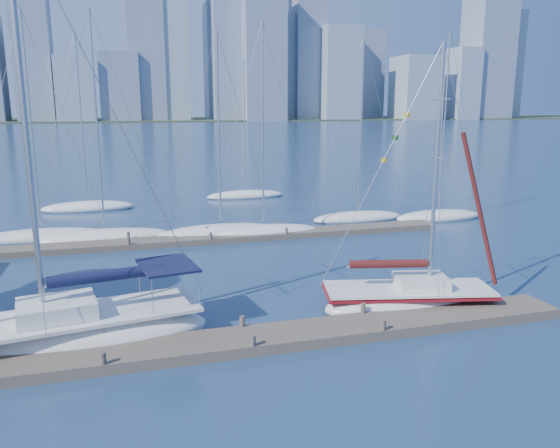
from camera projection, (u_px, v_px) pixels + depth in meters
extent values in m
plane|color=navy|center=(248.00, 346.00, 20.01)|extent=(700.00, 700.00, 0.00)
cube|color=brown|center=(247.00, 341.00, 19.97)|extent=(26.00, 2.00, 0.40)
cube|color=brown|center=(224.00, 238.00, 35.54)|extent=(30.00, 1.80, 0.36)
cube|color=#38472D|center=(129.00, 120.00, 320.68)|extent=(800.00, 100.00, 1.50)
ellipsoid|color=silver|center=(79.00, 335.00, 20.24)|extent=(9.89, 4.60, 1.67)
cube|color=silver|center=(77.00, 316.00, 20.07)|extent=(9.16, 4.24, 0.13)
cube|color=silver|center=(57.00, 309.00, 19.71)|extent=(2.96, 2.43, 0.61)
cylinder|color=silver|center=(25.00, 120.00, 18.10)|extent=(0.20, 0.20, 14.06)
cylinder|color=silver|center=(107.00, 278.00, 20.27)|extent=(4.47, 0.83, 0.11)
cylinder|color=black|center=(107.00, 276.00, 20.25)|extent=(4.16, 1.10, 0.45)
cube|color=black|center=(167.00, 265.00, 21.17)|extent=(2.40, 2.94, 0.09)
ellipsoid|color=silver|center=(408.00, 302.00, 23.81)|extent=(8.07, 4.15, 1.35)
cube|color=silver|center=(408.00, 288.00, 23.67)|extent=(7.47, 3.83, 0.11)
cube|color=silver|center=(421.00, 281.00, 23.63)|extent=(2.47, 2.07, 0.50)
cylinder|color=silver|center=(436.00, 170.00, 22.62)|extent=(0.16, 0.16, 10.22)
cylinder|color=silver|center=(388.00, 266.00, 23.40)|extent=(3.58, 0.89, 0.09)
cylinder|color=#3E0D11|center=(388.00, 264.00, 23.38)|extent=(3.35, 1.09, 0.36)
cube|color=maroon|center=(408.00, 292.00, 23.70)|extent=(7.65, 3.96, 0.09)
ellipsoid|color=silver|center=(42.00, 237.00, 35.68)|extent=(8.55, 4.75, 1.09)
cylinder|color=silver|center=(31.00, 121.00, 34.08)|extent=(0.12, 0.12, 13.36)
ellipsoid|color=silver|center=(105.00, 238.00, 35.46)|extent=(8.79, 3.16, 1.14)
cylinder|color=silver|center=(97.00, 121.00, 33.87)|extent=(0.12, 0.12, 13.30)
ellipsoid|color=silver|center=(221.00, 233.00, 36.76)|extent=(8.62, 5.52, 1.19)
cylinder|color=silver|center=(219.00, 128.00, 35.27)|extent=(0.13, 0.13, 12.18)
ellipsoid|color=silver|center=(264.00, 233.00, 36.83)|extent=(8.10, 3.58, 1.11)
cylinder|color=silver|center=(263.00, 124.00, 35.29)|extent=(0.12, 0.12, 12.81)
ellipsoid|color=silver|center=(358.00, 218.00, 41.72)|extent=(7.48, 3.36, 1.06)
cylinder|color=silver|center=(361.00, 125.00, 40.22)|extent=(0.12, 0.12, 12.46)
ellipsoid|color=silver|center=(439.00, 217.00, 42.05)|extent=(7.14, 2.28, 1.11)
cylinder|color=silver|center=(445.00, 121.00, 40.50)|extent=(0.12, 0.12, 12.98)
ellipsoid|color=silver|center=(88.00, 208.00, 45.80)|extent=(7.81, 4.59, 1.15)
cylinder|color=silver|center=(81.00, 117.00, 44.20)|extent=(0.13, 0.13, 13.33)
ellipsoid|color=silver|center=(245.00, 196.00, 52.02)|extent=(7.54, 2.75, 1.06)
cylinder|color=silver|center=(244.00, 125.00, 50.60)|extent=(0.12, 0.12, 11.74)
cube|color=#91A0AE|center=(36.00, 84.00, 293.81)|extent=(14.41, 17.61, 39.51)
cube|color=#8299A8|center=(75.00, 90.00, 277.30)|extent=(18.20, 19.81, 32.61)
cube|color=slate|center=(120.00, 88.00, 284.50)|extent=(19.81, 16.86, 35.09)
cube|color=#91A0AE|center=(167.00, 34.00, 288.02)|extent=(20.88, 14.99, 90.89)
cube|color=#8299A8|center=(220.00, 63.00, 313.30)|extent=(16.29, 17.46, 64.33)
cube|color=slate|center=(263.00, 54.00, 293.10)|extent=(22.17, 18.95, 71.08)
cube|color=#91A0AE|center=(290.00, 68.00, 315.11)|extent=(13.62, 17.11, 58.85)
cube|color=#8299A8|center=(339.00, 74.00, 308.23)|extent=(21.35, 18.80, 51.34)
cube|color=slate|center=(368.00, 76.00, 344.44)|extent=(15.13, 17.52, 53.77)
cube|color=#91A0AE|center=(416.00, 88.00, 322.11)|extent=(23.54, 23.94, 36.48)
cube|color=#8299A8|center=(461.00, 84.00, 329.80)|extent=(14.70, 21.38, 41.78)
cube|color=slate|center=(489.00, 40.00, 332.31)|extent=(24.59, 23.60, 94.86)
cube|color=#91A0AE|center=(504.00, 66.00, 360.65)|extent=(18.08, 17.08, 68.35)
cube|color=slate|center=(30.00, 24.00, 270.18)|extent=(17.53, 18.00, 96.30)
cube|color=slate|center=(145.00, 38.00, 285.98)|extent=(18.79, 18.00, 86.14)
cube|color=slate|center=(229.00, 7.00, 294.36)|extent=(19.75, 18.00, 120.39)
cube|color=slate|center=(307.00, 54.00, 311.34)|extent=(16.87, 18.00, 74.17)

